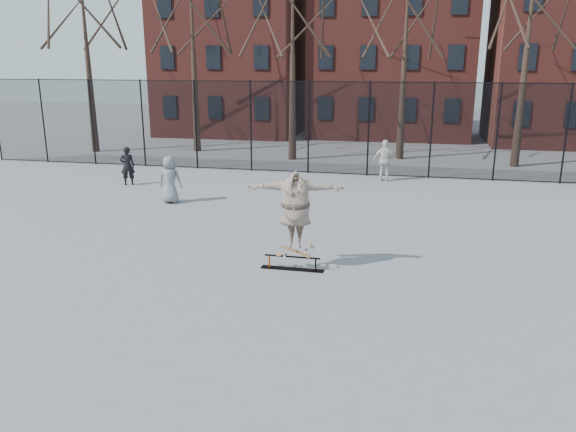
% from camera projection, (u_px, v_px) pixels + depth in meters
% --- Properties ---
extents(ground, '(100.00, 100.00, 0.00)m').
position_uv_depth(ground, '(265.00, 287.00, 12.38)').
color(ground, slate).
extents(skate_rail, '(1.52, 0.23, 0.34)m').
position_uv_depth(skate_rail, '(292.00, 264.00, 13.38)').
color(skate_rail, black).
rests_on(skate_rail, ground).
extents(skateboard, '(0.81, 0.19, 0.10)m').
position_uv_depth(skateboard, '(295.00, 254.00, 13.30)').
color(skateboard, '#9D673F').
rests_on(skateboard, skate_rail).
extents(skater, '(2.31, 0.99, 1.82)m').
position_uv_depth(skater, '(296.00, 215.00, 13.04)').
color(skater, '#563586').
rests_on(skater, skateboard).
extents(bystander_grey, '(0.83, 0.56, 1.65)m').
position_uv_depth(bystander_grey, '(170.00, 180.00, 19.48)').
color(bystander_grey, slate).
rests_on(bystander_grey, ground).
extents(bystander_black, '(0.66, 0.56, 1.54)m').
position_uv_depth(bystander_black, '(127.00, 166.00, 22.33)').
color(bystander_black, black).
rests_on(bystander_black, ground).
extents(bystander_white, '(1.01, 0.45, 1.71)m').
position_uv_depth(bystander_white, '(385.00, 161.00, 23.04)').
color(bystander_white, silver).
rests_on(bystander_white, ground).
extents(fence, '(34.03, 0.07, 4.00)m').
position_uv_depth(fence, '(340.00, 127.00, 24.08)').
color(fence, black).
rests_on(fence, ground).
extents(tree_row, '(33.66, 7.46, 10.67)m').
position_uv_depth(tree_row, '(349.00, 5.00, 26.62)').
color(tree_row, black).
rests_on(tree_row, ground).
extents(rowhouses, '(29.00, 7.00, 13.00)m').
position_uv_depth(rowhouses, '(379.00, 40.00, 35.09)').
color(rowhouses, maroon).
rests_on(rowhouses, ground).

